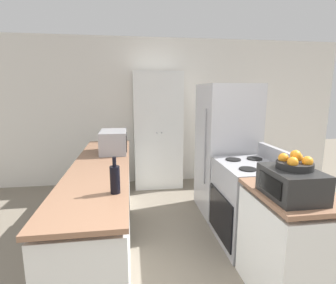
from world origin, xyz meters
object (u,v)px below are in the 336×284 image
at_px(stove, 249,203).
at_px(wine_bottle, 115,179).
at_px(microwave, 114,142).
at_px(toaster_oven, 291,183).
at_px(pantry_cabinet, 158,131).
at_px(refrigerator, 226,150).
at_px(fruit_bowl, 295,163).

bearing_deg(stove, wine_bottle, -156.26).
relative_size(stove, microwave, 2.13).
height_order(stove, toaster_oven, toaster_oven).
relative_size(stove, toaster_oven, 2.49).
bearing_deg(pantry_cabinet, refrigerator, -54.27).
distance_m(refrigerator, microwave, 1.52).
height_order(stove, microwave, microwave).
xyz_separation_m(refrigerator, wine_bottle, (-1.42, -1.44, 0.14)).
xyz_separation_m(refrigerator, toaster_oven, (-0.14, -1.70, 0.13)).
distance_m(pantry_cabinet, stove, 2.18).
height_order(microwave, fruit_bowl, fruit_bowl).
relative_size(microwave, wine_bottle, 1.76).
bearing_deg(stove, refrigerator, 88.56).
xyz_separation_m(pantry_cabinet, microwave, (-0.69, -1.19, 0.05)).
height_order(refrigerator, wine_bottle, refrigerator).
bearing_deg(pantry_cabinet, wine_bottle, -103.13).
bearing_deg(stove, pantry_cabinet, 112.21).
relative_size(pantry_cabinet, toaster_oven, 4.65).
bearing_deg(microwave, stove, -27.33).
bearing_deg(wine_bottle, microwave, 93.59).
bearing_deg(microwave, pantry_cabinet, 59.99).
bearing_deg(microwave, fruit_bowl, -49.86).
bearing_deg(toaster_oven, pantry_cabinet, 103.37).
relative_size(stove, wine_bottle, 3.76).
distance_m(stove, fruit_bowl, 1.13).
bearing_deg(pantry_cabinet, fruit_bowl, -76.19).
relative_size(pantry_cabinet, microwave, 3.99).
xyz_separation_m(pantry_cabinet, toaster_oven, (0.68, -2.84, 0.02)).
bearing_deg(stove, toaster_oven, -97.99).
bearing_deg(refrigerator, fruit_bowl, -94.21).
bearing_deg(pantry_cabinet, toaster_oven, -76.63).
xyz_separation_m(microwave, toaster_oven, (1.36, -1.65, -0.03)).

